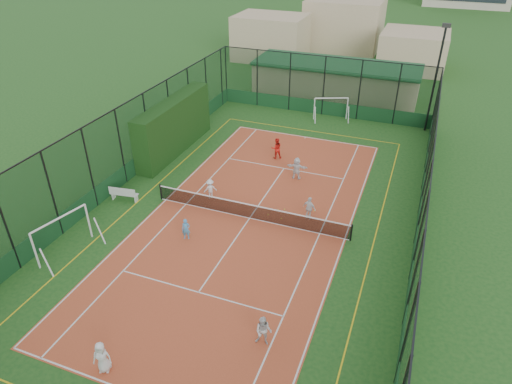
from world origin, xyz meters
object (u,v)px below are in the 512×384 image
coach (276,148)px  child_near_mid (186,229)px  child_near_left (102,357)px  futsal_goal_far (331,109)px  child_far_left (210,189)px  child_far_back (297,168)px  floodlight_ne (435,80)px  futsal_goal_near (63,235)px  clubhouse (336,80)px  white_bench (124,193)px  child_near_right (263,331)px  child_far_right (309,208)px

coach → child_near_mid: bearing=52.6°
child_near_left → futsal_goal_far: bearing=64.1°
child_near_left → child_far_left: size_ratio=1.12×
child_near_mid → child_far_back: child_far_back is taller
child_near_left → child_far_back: bearing=60.2°
floodlight_ne → futsal_goal_near: 28.16m
clubhouse → child_near_left: bearing=-92.5°
futsal_goal_far → child_near_mid: size_ratio=2.37×
white_bench → child_near_mid: bearing=-29.0°
futsal_goal_near → child_near_left: bearing=-115.8°
child_near_left → child_far_left: 12.71m
child_near_right → coach: bearing=100.2°
child_near_left → clubhouse: bearing=66.5°
futsal_goal_near → child_far_back: 14.56m
child_near_right → coach: size_ratio=0.93×
floodlight_ne → child_far_back: floodlight_ne is taller
floodlight_ne → white_bench: floodlight_ne is taller
floodlight_ne → futsal_goal_near: (-16.31, -22.75, -3.09)m
floodlight_ne → child_near_mid: floodlight_ne is taller
futsal_goal_far → child_far_left: size_ratio=2.26×
child_far_left → child_far_right: (6.21, 0.00, 0.06)m
white_bench → child_near_left: bearing=-66.7°
child_near_left → child_near_right: 6.21m
clubhouse → futsal_goal_far: size_ratio=5.31×
floodlight_ne → child_near_mid: bearing=-119.5°
floodlight_ne → child_near_right: size_ratio=5.85×
child_near_mid → child_far_right: child_far_right is taller
futsal_goal_near → child_near_right: size_ratio=2.27×
futsal_goal_near → child_far_back: bearing=-23.4°
child_near_mid → child_near_right: child_near_right is taller
clubhouse → child_far_right: bearing=-81.4°
floodlight_ne → child_far_back: 13.86m
child_near_left → child_far_back: 17.00m
white_bench → futsal_goal_near: futsal_goal_near is taller
child_near_right → child_far_right: 9.29m
futsal_goal_far → child_near_right: size_ratio=2.03×
clubhouse → child_far_back: (1.17, -16.61, -0.82)m
child_far_left → child_far_back: child_far_back is taller
child_near_mid → coach: size_ratio=0.79×
white_bench → futsal_goal_far: 19.17m
child_near_left → coach: size_ratio=0.93×
floodlight_ne → futsal_goal_near: bearing=-125.6°
floodlight_ne → child_far_left: size_ratio=6.50×
clubhouse → child_near_mid: (-2.46, -24.95, -0.96)m
clubhouse → child_near_right: (3.80, -30.07, -0.86)m
futsal_goal_far → child_near_left: (-2.35, -27.59, -0.20)m
clubhouse → child_near_right: size_ratio=10.77×
white_bench → child_far_left: 5.19m
clubhouse → child_near_left: clubhouse is taller
child_near_mid → child_far_right: size_ratio=0.86×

